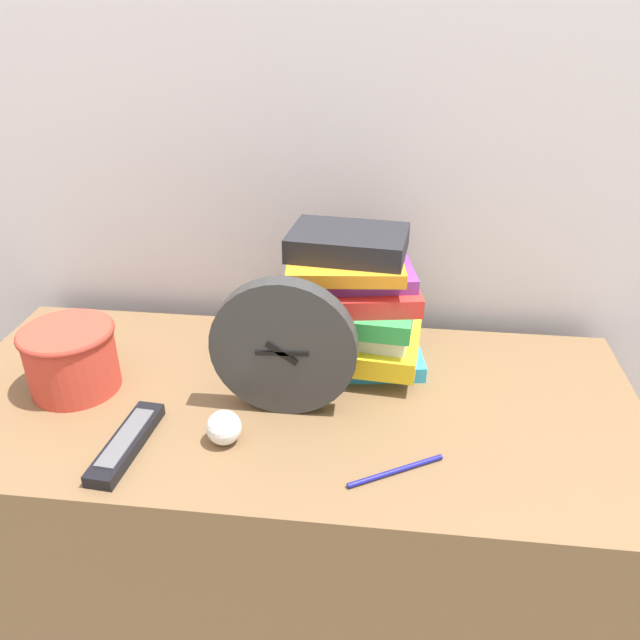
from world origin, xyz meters
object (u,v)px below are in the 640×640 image
at_px(tv_remote, 127,443).
at_px(pen, 396,471).
at_px(desk_clock, 284,348).
at_px(basket, 71,356).
at_px(crumpled_paper_ball, 224,427).
at_px(book_stack, 353,305).

xyz_separation_m(tv_remote, pen, (0.41, -0.01, -0.01)).
distance_m(desk_clock, tv_remote, 0.28).
bearing_deg(basket, desk_clock, -2.93).
relative_size(desk_clock, crumpled_paper_ball, 4.34).
bearing_deg(tv_remote, basket, 135.69).
distance_m(crumpled_paper_ball, pen, 0.27).
bearing_deg(crumpled_paper_ball, desk_clock, 50.02).
bearing_deg(crumpled_paper_ball, tv_remote, -167.21).
bearing_deg(desk_clock, tv_remote, -150.35).
bearing_deg(book_stack, desk_clock, -122.52).
relative_size(book_stack, crumpled_paper_ball, 4.82).
height_order(desk_clock, crumpled_paper_ball, desk_clock).
bearing_deg(pen, tv_remote, 178.95).
bearing_deg(pen, basket, 164.59).
bearing_deg(desk_clock, book_stack, 57.48).
relative_size(crumpled_paper_ball, pen, 0.39).
xyz_separation_m(desk_clock, book_stack, (0.10, 0.16, 0.00)).
xyz_separation_m(book_stack, basket, (-0.48, -0.14, -0.06)).
distance_m(book_stack, crumpled_paper_ball, 0.32).
relative_size(book_stack, pen, 1.89).
distance_m(book_stack, pen, 0.33).
distance_m(tv_remote, crumpled_paper_ball, 0.15).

